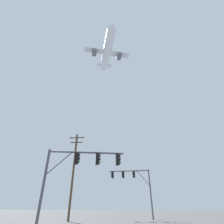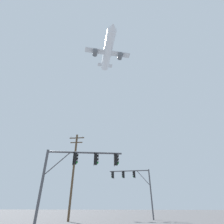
% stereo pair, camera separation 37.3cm
% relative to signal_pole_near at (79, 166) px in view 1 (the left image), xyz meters
% --- Properties ---
extents(signal_pole_near, '(6.20, 1.42, 5.76)m').
position_rel_signal_pole_near_xyz_m(signal_pole_near, '(0.00, 0.00, 0.00)').
color(signal_pole_near, '#4C4C51').
rests_on(signal_pole_near, ground).
extents(signal_pole_far, '(6.00, 0.74, 6.43)m').
position_rel_signal_pole_near_xyz_m(signal_pole_far, '(4.83, 13.09, 0.49)').
color(signal_pole_far, '#4C4C51').
rests_on(signal_pole_far, ground).
extents(utility_pole, '(2.20, 0.28, 10.97)m').
position_rel_signal_pole_near_xyz_m(utility_pole, '(-3.30, 9.42, 1.31)').
color(utility_pole, brown).
rests_on(utility_pole, ground).
extents(airplane, '(16.18, 20.95, 5.76)m').
position_rel_signal_pole_near_xyz_m(airplane, '(-1.30, 28.27, 45.79)').
color(airplane, white).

